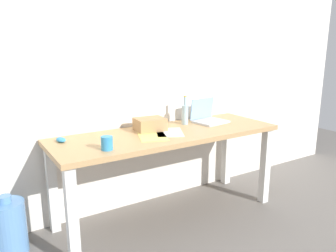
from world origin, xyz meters
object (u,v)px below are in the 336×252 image
at_px(laptop_right, 208,117).
at_px(computer_mouse, 61,140).
at_px(beer_bottle, 185,114).
at_px(water_cooler_jug, 8,227).
at_px(cardboard_box, 150,124).
at_px(coffee_mug, 107,143).
at_px(desk, 168,144).

relative_size(laptop_right, computer_mouse, 3.13).
distance_m(beer_bottle, water_cooler_jug, 1.65).
bearing_deg(laptop_right, cardboard_box, 179.20).
relative_size(computer_mouse, cardboard_box, 0.41).
distance_m(computer_mouse, cardboard_box, 0.73).
height_order(laptop_right, coffee_mug, laptop_right).
distance_m(computer_mouse, coffee_mug, 0.42).
height_order(computer_mouse, water_cooler_jug, computer_mouse).
bearing_deg(water_cooler_jug, beer_bottle, 0.61).
relative_size(beer_bottle, computer_mouse, 2.60).
bearing_deg(beer_bottle, cardboard_box, -175.34).
bearing_deg(desk, laptop_right, 12.28).
relative_size(laptop_right, cardboard_box, 1.29).
xyz_separation_m(desk, computer_mouse, (-0.83, 0.17, 0.12)).
distance_m(computer_mouse, water_cooler_jug, 0.71).
xyz_separation_m(laptop_right, cardboard_box, (-0.61, 0.01, 0.01)).
relative_size(desk, cardboard_box, 7.88).
distance_m(laptop_right, water_cooler_jug, 1.85).
height_order(beer_bottle, computer_mouse, beer_bottle).
bearing_deg(beer_bottle, water_cooler_jug, -179.39).
distance_m(desk, water_cooler_jug, 1.33).
distance_m(coffee_mug, water_cooler_jug, 0.93).
height_order(beer_bottle, coffee_mug, beer_bottle).
distance_m(desk, laptop_right, 0.54).
xyz_separation_m(desk, water_cooler_jug, (-1.25, 0.13, -0.45)).
distance_m(beer_bottle, coffee_mug, 0.95).
distance_m(cardboard_box, water_cooler_jug, 1.29).
height_order(desk, water_cooler_jug, desk).
relative_size(beer_bottle, cardboard_box, 1.07).
xyz_separation_m(beer_bottle, water_cooler_jug, (-1.52, -0.02, -0.65)).
height_order(coffee_mug, water_cooler_jug, coffee_mug).
height_order(laptop_right, computer_mouse, laptop_right).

